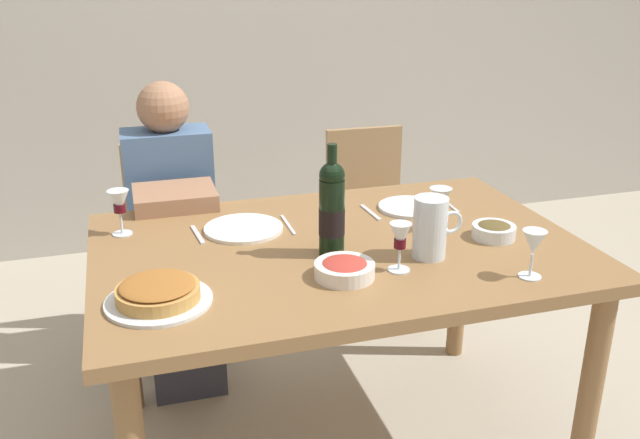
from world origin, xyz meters
name	(u,v)px	position (x,y,z in m)	size (l,w,h in m)	color
dining_table	(339,271)	(0.00, 0.00, 0.67)	(1.50, 1.00, 0.76)	olive
wine_bottle	(332,209)	(-0.04, -0.06, 0.90)	(0.08, 0.08, 0.34)	black
water_pitcher	(430,231)	(0.23, -0.16, 0.84)	(0.16, 0.10, 0.19)	silver
baked_tart	(158,293)	(-0.57, -0.23, 0.79)	(0.28, 0.28, 0.06)	silver
salad_bowl	(345,269)	(-0.06, -0.23, 0.79)	(0.17, 0.17, 0.05)	white
olive_bowl	(494,230)	(0.49, -0.09, 0.79)	(0.14, 0.14, 0.05)	silver
wine_glass_left_diner	(400,239)	(0.10, -0.23, 0.86)	(0.06, 0.06, 0.14)	silver
wine_glass_right_diner	(440,199)	(0.35, 0.02, 0.87)	(0.07, 0.07, 0.14)	silver
wine_glass_centre	(534,244)	(0.44, -0.37, 0.86)	(0.07, 0.07, 0.14)	silver
wine_glass_spare	(119,204)	(-0.64, 0.28, 0.86)	(0.07, 0.07, 0.15)	silver
dinner_plate_left_setting	(410,207)	(0.34, 0.23, 0.77)	(0.22, 0.22, 0.01)	silver
dinner_plate_right_setting	(244,228)	(-0.26, 0.20, 0.77)	(0.26, 0.26, 0.01)	white
fork_left_setting	(370,212)	(0.19, 0.23, 0.76)	(0.16, 0.01, 0.01)	silver
knife_left_setting	(448,204)	(0.49, 0.23, 0.76)	(0.18, 0.01, 0.01)	silver
knife_right_setting	(288,225)	(-0.11, 0.20, 0.76)	(0.18, 0.01, 0.01)	silver
spoon_right_setting	(198,234)	(-0.41, 0.20, 0.76)	(0.16, 0.01, 0.01)	silver
chair_left	(172,233)	(-0.45, 0.91, 0.50)	(0.40, 0.40, 0.87)	#9E7A51
diner_left	(174,226)	(-0.45, 0.68, 0.62)	(0.34, 0.50, 1.16)	#4C6B93
chair_right	(370,212)	(0.45, 0.90, 0.50)	(0.41, 0.41, 0.87)	#9E7A51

